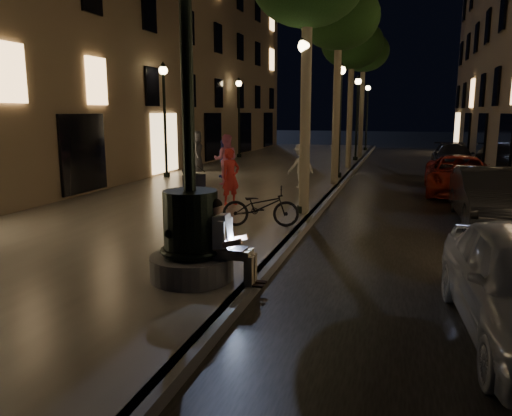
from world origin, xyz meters
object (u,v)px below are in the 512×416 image
(pedestrian_white, at_px, (301,166))
(car_third, at_px, (459,175))
(lamp_left_c, at_px, (239,107))
(pedestrian_dark, at_px, (197,151))
(bicycle, at_px, (261,207))
(seated_man_laptop, at_px, (226,239))
(stroller, at_px, (194,181))
(lamp_curb_d, at_px, (367,108))
(tree_far, at_px, (364,52))
(pedestrian_blue, at_px, (224,158))
(lamp_curb_b, at_px, (340,105))
(lamp_left_b, at_px, (164,105))
(pedestrian_red, at_px, (231,177))
(tree_third, at_px, (352,45))
(fountain_lamppost, at_px, (191,220))
(tree_second, at_px, (339,19))
(lamp_curb_a, at_px, (304,101))
(pedestrian_pink, at_px, (226,160))
(car_second, at_px, (490,196))
(car_rear, at_px, (453,157))
(lamp_curb_c, at_px, (357,107))

(pedestrian_white, bearing_deg, car_third, 153.89)
(lamp_left_c, height_order, pedestrian_dark, lamp_left_c)
(pedestrian_white, xyz_separation_m, bicycle, (0.32, -6.59, -0.31))
(seated_man_laptop, distance_m, stroller, 8.64)
(lamp_curb_d, bearing_deg, tree_far, -89.24)
(pedestrian_blue, bearing_deg, lamp_curb_b, 59.67)
(lamp_curb_d, relative_size, car_third, 0.97)
(lamp_left_b, xyz_separation_m, car_third, (11.73, -0.08, -2.54))
(pedestrian_white, bearing_deg, pedestrian_red, 33.30)
(tree_third, xyz_separation_m, pedestrian_dark, (-6.70, -3.61, -4.99))
(lamp_left_b, height_order, pedestrian_blue, lamp_left_b)
(seated_man_laptop, relative_size, lamp_left_b, 0.29)
(fountain_lamppost, height_order, tree_third, tree_third)
(seated_man_laptop, relative_size, tree_second, 0.19)
(pedestrian_red, height_order, bicycle, pedestrian_red)
(tree_second, bearing_deg, lamp_curb_a, -90.95)
(tree_third, relative_size, lamp_curb_b, 1.50)
(fountain_lamppost, bearing_deg, lamp_curb_b, 87.14)
(lamp_curb_b, bearing_deg, lamp_curb_d, 90.00)
(stroller, height_order, pedestrian_pink, pedestrian_pink)
(tree_second, xyz_separation_m, pedestrian_red, (-2.39, -5.42, -5.28))
(lamp_left_b, bearing_deg, lamp_curb_b, 15.73)
(tree_second, distance_m, car_second, 8.91)
(tree_far, height_order, pedestrian_red, tree_far)
(tree_third, xyz_separation_m, car_rear, (5.08, 1.82, -5.45))
(car_rear, bearing_deg, fountain_lamppost, -106.11)
(pedestrian_dark, bearing_deg, lamp_left_b, 152.36)
(seated_man_laptop, distance_m, car_rear, 20.49)
(fountain_lamppost, xyz_separation_m, pedestrian_blue, (-3.99, 12.57, -0.19))
(fountain_lamppost, height_order, pedestrian_dark, fountain_lamppost)
(fountain_lamppost, relative_size, lamp_curb_d, 1.08)
(pedestrian_pink, bearing_deg, lamp_left_c, -88.89)
(car_third, xyz_separation_m, car_rear, (0.45, 7.90, -0.01))
(car_rear, bearing_deg, car_third, -93.11)
(pedestrian_white, bearing_deg, stroller, 5.82)
(lamp_curb_a, distance_m, car_rear, 14.95)
(lamp_curb_b, bearing_deg, car_rear, 48.89)
(lamp_curb_c, xyz_separation_m, pedestrian_white, (-0.97, -11.33, -2.23))
(car_third, distance_m, pedestrian_pink, 8.62)
(car_third, height_order, pedestrian_white, pedestrian_white)
(pedestrian_pink, height_order, pedestrian_blue, pedestrian_pink)
(tree_third, relative_size, pedestrian_white, 4.49)
(car_third, bearing_deg, seated_man_laptop, -110.23)
(lamp_left_b, bearing_deg, stroller, -53.89)
(stroller, bearing_deg, lamp_curb_b, 73.48)
(car_third, xyz_separation_m, pedestrian_red, (-6.93, -5.34, 0.36))
(car_second, relative_size, pedestrian_pink, 2.35)
(tree_third, relative_size, car_third, 1.45)
(tree_second, height_order, lamp_curb_d, tree_second)
(lamp_left_c, bearing_deg, tree_third, -29.40)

